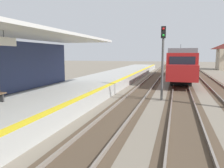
{
  "coord_description": "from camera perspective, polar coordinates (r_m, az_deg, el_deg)",
  "views": [
    {
      "loc": [
        4.8,
        3.3,
        3.28
      ],
      "look_at": [
        2.35,
        11.72,
        2.1
      ],
      "focal_mm": 35.48,
      "sensor_mm": 36.0,
      "label": 1
    }
  ],
  "objects": [
    {
      "name": "station_platform",
      "position": [
        14.92,
        -13.42,
        -3.5
      ],
      "size": [
        5.0,
        80.0,
        0.91
      ],
      "color": "#A8A8A3",
      "rests_on": "ground"
    },
    {
      "name": "rail_signal_post",
      "position": [
        16.02,
        12.95,
        7.14
      ],
      "size": [
        0.32,
        0.34,
        5.2
      ],
      "color": "#4C4C4C",
      "rests_on": "ground"
    },
    {
      "name": "track_pair_nearest_platform",
      "position": [
        17.26,
        6.29,
        -3.19
      ],
      "size": [
        2.34,
        120.0,
        0.16
      ],
      "color": "#4C3D2D",
      "rests_on": "ground"
    },
    {
      "name": "approaching_train",
      "position": [
        30.4,
        17.25,
        5.21
      ],
      "size": [
        2.93,
        19.6,
        4.76
      ],
      "color": "maroon",
      "rests_on": "ground"
    },
    {
      "name": "track_pair_middle",
      "position": [
        17.02,
        17.66,
        -3.67
      ],
      "size": [
        2.34,
        120.0,
        0.16
      ],
      "color": "#4C3D2D",
      "rests_on": "ground"
    }
  ]
}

